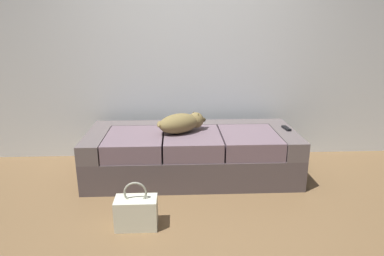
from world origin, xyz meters
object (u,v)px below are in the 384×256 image
(handbag, at_px, (136,212))
(couch, at_px, (192,154))
(tv_remote, at_px, (286,128))
(dog_tan, at_px, (182,123))

(handbag, bearing_deg, couch, 63.42)
(couch, distance_m, tv_remote, 1.00)
(couch, relative_size, tv_remote, 13.94)
(handbag, bearing_deg, tv_remote, 33.72)
(couch, height_order, handbag, couch)
(dog_tan, relative_size, handbag, 1.41)
(dog_tan, xyz_separation_m, tv_remote, (1.07, 0.05, -0.09))
(couch, bearing_deg, handbag, -116.58)
(couch, xyz_separation_m, tv_remote, (0.97, 0.03, 0.25))
(tv_remote, xyz_separation_m, handbag, (-1.44, -0.96, -0.36))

